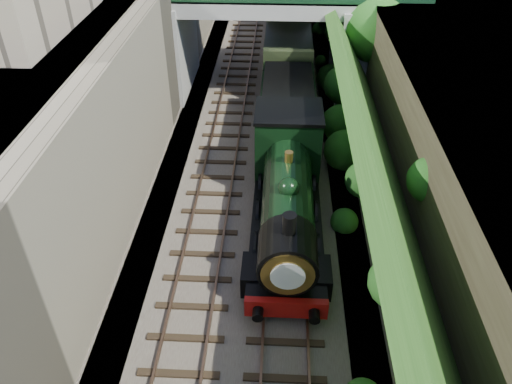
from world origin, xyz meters
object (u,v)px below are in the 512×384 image
road_bridge (285,25)px  tender (287,113)px  tree (377,30)px  locomotive (287,194)px

road_bridge → tender: (0.26, -6.29, -2.46)m
tree → road_bridge: bearing=154.8°
tree → locomotive: tree is taller
tree → locomotive: size_ratio=0.65×
locomotive → tender: locomotive is taller
road_bridge → locomotive: bearing=-88.9°
locomotive → tender: 7.37m
road_bridge → tree: (4.97, -2.34, 0.57)m
road_bridge → tree: road_bridge is taller
locomotive → tender: bearing=90.0°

